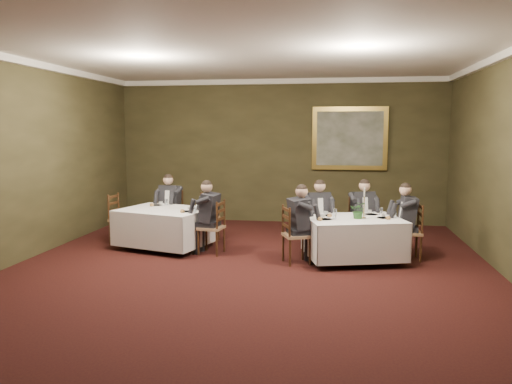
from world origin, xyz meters
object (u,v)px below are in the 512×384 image
(diner_main_backright, at_px, (362,223))
(diner_sec_endright, at_px, (211,226))
(diner_main_endright, at_px, (409,231))
(chair_sec_backleft, at_px, (171,224))
(diner_sec_backleft, at_px, (171,214))
(chair_sec_endleft, at_px, (122,229))
(table_second, at_px, (165,225))
(chair_sec_endright, at_px, (212,238))
(centerpiece, at_px, (359,210))
(chair_main_backleft, at_px, (317,236))
(diner_main_backleft, at_px, (318,224))
(chair_main_endleft, at_px, (296,247))
(table_main, at_px, (353,236))
(chair_sec_backright, at_px, (207,228))
(chair_main_endright, at_px, (409,244))
(diner_main_endleft, at_px, (297,234))
(chair_main_backright, at_px, (361,235))
(candlestick, at_px, (364,207))
(painting, at_px, (350,138))

(diner_main_backright, height_order, diner_sec_endright, same)
(diner_main_endright, xyz_separation_m, chair_sec_backleft, (-4.72, 1.10, -0.23))
(diner_sec_backleft, relative_size, chair_sec_endleft, 1.35)
(table_second, xyz_separation_m, chair_sec_backleft, (-0.19, 0.94, -0.17))
(chair_sec_endright, xyz_separation_m, centerpiece, (2.64, -0.19, 0.63))
(chair_main_backleft, xyz_separation_m, diner_main_backleft, (0.00, -0.01, 0.23))
(diner_main_backright, bearing_deg, table_second, -10.91)
(chair_main_endleft, bearing_deg, chair_sec_endright, -128.36)
(table_main, relative_size, chair_sec_endleft, 1.88)
(table_main, distance_m, chair_sec_backright, 3.12)
(chair_main_endright, distance_m, centerpiece, 1.15)
(diner_main_backleft, relative_size, chair_sec_backleft, 1.35)
(diner_main_endleft, relative_size, chair_main_endright, 1.35)
(chair_main_backright, distance_m, chair_sec_backright, 3.10)
(diner_sec_backleft, bearing_deg, diner_sec_endright, 142.59)
(table_main, relative_size, diner_main_endleft, 1.40)
(diner_main_backleft, bearing_deg, chair_main_endright, 146.89)
(chair_sec_endright, bearing_deg, candlestick, -84.41)
(diner_main_endleft, distance_m, centerpiece, 1.14)
(centerpiece, xyz_separation_m, candlestick, (0.09, 0.07, 0.05))
(chair_sec_backright, bearing_deg, painting, -134.24)
(chair_main_backright, relative_size, painting, 0.56)
(table_second, xyz_separation_m, chair_main_endleft, (2.59, -0.72, -0.17))
(diner_sec_backleft, height_order, candlestick, diner_sec_backleft)
(painting, bearing_deg, chair_sec_backright, -140.48)
(table_second, bearing_deg, diner_main_endright, -2.07)
(candlestick, bearing_deg, diner_main_backleft, 141.80)
(table_second, xyz_separation_m, chair_main_endright, (4.54, -0.16, -0.17))
(table_main, bearing_deg, chair_sec_endright, 176.63)
(chair_main_backright, relative_size, chair_sec_backleft, 1.00)
(table_second, relative_size, diner_main_backleft, 1.44)
(diner_main_backleft, distance_m, painting, 3.33)
(chair_sec_backright, distance_m, centerpiece, 3.27)
(diner_main_backright, relative_size, candlestick, 2.46)
(table_second, distance_m, centerpiece, 3.70)
(chair_main_endleft, xyz_separation_m, chair_main_endright, (1.95, 0.55, 0.00))
(table_second, bearing_deg, chair_main_backright, 7.16)
(diner_main_endleft, bearing_deg, chair_sec_backleft, -143.75)
(diner_main_backleft, height_order, chair_main_backright, diner_main_backleft)
(chair_sec_backright, distance_m, chair_sec_endleft, 1.71)
(chair_main_endright, distance_m, diner_sec_backleft, 4.86)
(table_second, relative_size, chair_main_endright, 1.94)
(chair_main_endright, bearing_deg, chair_main_backleft, 74.21)
(diner_main_endright, height_order, candlestick, diner_main_endright)
(diner_main_endleft, relative_size, painting, 0.76)
(diner_main_endleft, height_order, candlestick, diner_main_endleft)
(chair_sec_endleft, bearing_deg, chair_main_backleft, 95.09)
(table_second, distance_m, chair_main_backleft, 2.94)
(chair_main_backright, height_order, chair_main_endright, same)
(chair_sec_endright, height_order, diner_sec_endright, diner_sec_endright)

